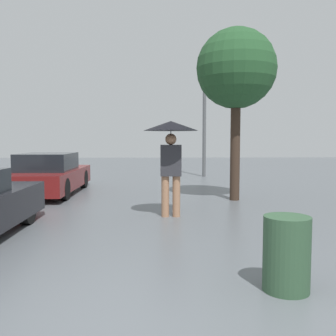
{
  "coord_description": "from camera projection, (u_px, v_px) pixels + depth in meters",
  "views": [
    {
      "loc": [
        -0.12,
        -2.91,
        1.61
      ],
      "look_at": [
        0.11,
        4.77,
        1.02
      ],
      "focal_mm": 40.0,
      "sensor_mm": 36.0,
      "label": 1
    }
  ],
  "objects": [
    {
      "name": "pedestrian",
      "position": [
        171.0,
        141.0,
        7.67
      ],
      "size": [
        1.12,
        1.12,
        1.98
      ],
      "color": "#9E7051",
      "rests_on": "ground_plane"
    },
    {
      "name": "parked_car_farthest",
      "position": [
        50.0,
        175.0,
        11.05
      ],
      "size": [
        1.66,
        4.18,
        1.21
      ],
      "color": "maroon",
      "rests_on": "ground_plane"
    },
    {
      "name": "tree",
      "position": [
        236.0,
        70.0,
        9.68
      ],
      "size": [
        2.07,
        2.07,
        4.48
      ],
      "color": "#38281E",
      "rests_on": "ground_plane"
    },
    {
      "name": "street_lamp",
      "position": [
        204.0,
        118.0,
        16.03
      ],
      "size": [
        0.29,
        0.29,
        4.38
      ],
      "color": "#515456",
      "rests_on": "ground_plane"
    },
    {
      "name": "trash_bin",
      "position": [
        286.0,
        254.0,
        3.95
      ],
      "size": [
        0.49,
        0.49,
        0.8
      ],
      "color": "#2D4C33",
      "rests_on": "ground_plane"
    }
  ]
}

